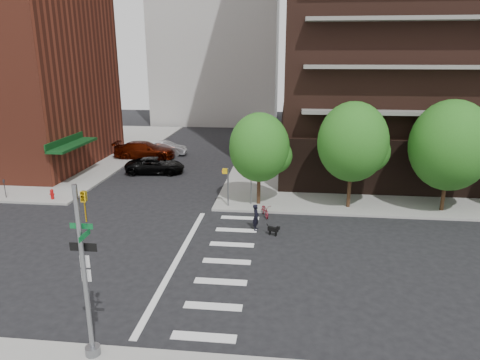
# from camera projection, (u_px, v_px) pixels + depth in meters

# --- Properties ---
(ground) EXTENTS (120.00, 120.00, 0.00)m
(ground) POSITION_uv_depth(u_px,v_px,m) (168.00, 259.00, 21.59)
(ground) COLOR black
(ground) RESTS_ON ground
(sidewalk_ne) EXTENTS (39.00, 33.00, 0.15)m
(sidewalk_ne) POSITION_uv_depth(u_px,v_px,m) (437.00, 160.00, 41.83)
(sidewalk_ne) COLOR gray
(sidewalk_ne) RESTS_ON ground
(sidewalk_nw) EXTENTS (31.00, 33.00, 0.15)m
(sidewalk_nw) POSITION_uv_depth(u_px,v_px,m) (7.00, 149.00, 46.59)
(sidewalk_nw) COLOR gray
(sidewalk_nw) RESTS_ON ground
(crosswalk) EXTENTS (3.85, 13.00, 0.01)m
(crosswalk) POSITION_uv_depth(u_px,v_px,m) (211.00, 261.00, 21.36)
(crosswalk) COLOR silver
(crosswalk) RESTS_ON ground
(tree_a) EXTENTS (4.00, 4.00, 5.90)m
(tree_a) POSITION_uv_depth(u_px,v_px,m) (259.00, 147.00, 28.15)
(tree_a) COLOR #301E11
(tree_a) RESTS_ON sidewalk_ne
(tree_b) EXTENTS (4.50, 4.50, 6.65)m
(tree_b) POSITION_uv_depth(u_px,v_px,m) (353.00, 142.00, 27.38)
(tree_b) COLOR #301E11
(tree_b) RESTS_ON sidewalk_ne
(tree_c) EXTENTS (5.00, 5.00, 6.80)m
(tree_c) POSITION_uv_depth(u_px,v_px,m) (450.00, 146.00, 26.77)
(tree_c) COLOR #301E11
(tree_c) RESTS_ON sidewalk_ne
(traffic_signal) EXTENTS (0.90, 0.75, 6.00)m
(traffic_signal) POSITION_uv_depth(u_px,v_px,m) (87.00, 287.00, 13.74)
(traffic_signal) COLOR slate
(traffic_signal) RESTS_ON sidewalk_s
(pedestrian_signal) EXTENTS (2.18, 0.67, 2.60)m
(pedestrian_signal) POSITION_uv_depth(u_px,v_px,m) (233.00, 181.00, 28.39)
(pedestrian_signal) COLOR slate
(pedestrian_signal) RESTS_ON sidewalk_ne
(fire_hydrant) EXTENTS (0.24, 0.24, 0.73)m
(fire_hydrant) POSITION_uv_depth(u_px,v_px,m) (52.00, 194.00, 30.00)
(fire_hydrant) COLOR #A50C0C
(fire_hydrant) RESTS_ON sidewalk_nw
(parking_meter) EXTENTS (0.10, 0.08, 1.32)m
(parking_meter) POSITION_uv_depth(u_px,v_px,m) (4.00, 186.00, 30.25)
(parking_meter) COLOR black
(parking_meter) RESTS_ON sidewalk_nw
(parked_car_black) EXTENTS (2.81, 5.23, 1.40)m
(parked_car_black) POSITION_uv_depth(u_px,v_px,m) (155.00, 165.00, 37.10)
(parked_car_black) COLOR black
(parked_car_black) RESTS_ON ground
(parked_car_maroon) EXTENTS (2.87, 6.11, 1.72)m
(parked_car_maroon) POSITION_uv_depth(u_px,v_px,m) (145.00, 150.00, 42.35)
(parked_car_maroon) COLOR #3E0C02
(parked_car_maroon) RESTS_ON ground
(parked_car_silver) EXTENTS (1.51, 4.19, 1.37)m
(parked_car_silver) POSITION_uv_depth(u_px,v_px,m) (166.00, 148.00, 44.07)
(parked_car_silver) COLOR silver
(parked_car_silver) RESTS_ON ground
(scooter) EXTENTS (0.97, 1.65, 0.82)m
(scooter) POSITION_uv_depth(u_px,v_px,m) (265.00, 210.00, 27.20)
(scooter) COLOR maroon
(scooter) RESTS_ON ground
(dog_walker) EXTENTS (0.58, 0.39, 1.58)m
(dog_walker) POSITION_uv_depth(u_px,v_px,m) (256.00, 217.00, 24.93)
(dog_walker) COLOR black
(dog_walker) RESTS_ON ground
(dog) EXTENTS (0.72, 0.44, 0.61)m
(dog) POSITION_uv_depth(u_px,v_px,m) (274.00, 229.00, 24.26)
(dog) COLOR black
(dog) RESTS_ON ground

